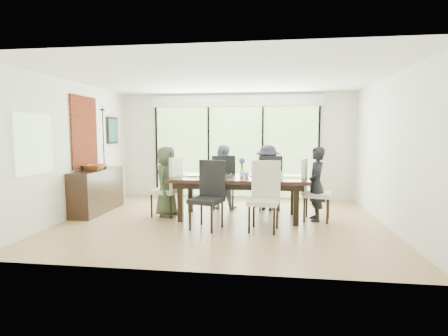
# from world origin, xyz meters

# --- Properties ---
(floor) EXTENTS (6.00, 5.00, 0.01)m
(floor) POSITION_xyz_m (0.00, 0.00, -0.01)
(floor) COLOR #95663B
(floor) RESTS_ON ground
(ceiling) EXTENTS (6.00, 5.00, 0.01)m
(ceiling) POSITION_xyz_m (0.00, 0.00, 2.71)
(ceiling) COLOR white
(ceiling) RESTS_ON wall_back
(wall_back) EXTENTS (6.00, 0.02, 2.70)m
(wall_back) POSITION_xyz_m (0.00, 2.51, 1.35)
(wall_back) COLOR silver
(wall_back) RESTS_ON floor
(wall_front) EXTENTS (6.00, 0.02, 2.70)m
(wall_front) POSITION_xyz_m (0.00, -2.51, 1.35)
(wall_front) COLOR beige
(wall_front) RESTS_ON floor
(wall_left) EXTENTS (0.02, 5.00, 2.70)m
(wall_left) POSITION_xyz_m (-3.01, 0.00, 1.35)
(wall_left) COLOR silver
(wall_left) RESTS_ON floor
(wall_right) EXTENTS (0.02, 5.00, 2.70)m
(wall_right) POSITION_xyz_m (3.01, 0.00, 1.35)
(wall_right) COLOR white
(wall_right) RESTS_ON floor
(glass_doors) EXTENTS (4.20, 0.02, 2.30)m
(glass_doors) POSITION_xyz_m (0.00, 2.47, 1.20)
(glass_doors) COLOR #598C3F
(glass_doors) RESTS_ON wall_back
(blinds_header) EXTENTS (4.40, 0.06, 0.28)m
(blinds_header) POSITION_xyz_m (0.00, 2.46, 2.50)
(blinds_header) COLOR white
(blinds_header) RESTS_ON wall_back
(mullion_a) EXTENTS (0.05, 0.04, 2.30)m
(mullion_a) POSITION_xyz_m (-2.10, 2.46, 1.20)
(mullion_a) COLOR black
(mullion_a) RESTS_ON wall_back
(mullion_b) EXTENTS (0.05, 0.04, 2.30)m
(mullion_b) POSITION_xyz_m (-0.70, 2.46, 1.20)
(mullion_b) COLOR black
(mullion_b) RESTS_ON wall_back
(mullion_c) EXTENTS (0.05, 0.04, 2.30)m
(mullion_c) POSITION_xyz_m (0.70, 2.46, 1.20)
(mullion_c) COLOR black
(mullion_c) RESTS_ON wall_back
(mullion_d) EXTENTS (0.05, 0.04, 2.30)m
(mullion_d) POSITION_xyz_m (2.10, 2.46, 1.20)
(mullion_d) COLOR black
(mullion_d) RESTS_ON wall_back
(side_window) EXTENTS (0.02, 0.90, 1.00)m
(side_window) POSITION_xyz_m (-2.97, -1.20, 1.50)
(side_window) COLOR #8CAD7F
(side_window) RESTS_ON wall_left
(deck) EXTENTS (6.00, 1.80, 0.10)m
(deck) POSITION_xyz_m (0.00, 3.40, -0.05)
(deck) COLOR #533823
(deck) RESTS_ON ground
(rail_top) EXTENTS (6.00, 0.08, 0.06)m
(rail_top) POSITION_xyz_m (0.00, 4.20, 0.55)
(rail_top) COLOR brown
(rail_top) RESTS_ON deck
(foliage_left) EXTENTS (3.20, 3.20, 3.20)m
(foliage_left) POSITION_xyz_m (-1.80, 5.20, 1.44)
(foliage_left) COLOR #14380F
(foliage_left) RESTS_ON ground
(foliage_mid) EXTENTS (4.00, 4.00, 4.00)m
(foliage_mid) POSITION_xyz_m (0.40, 5.80, 1.80)
(foliage_mid) COLOR #14380F
(foliage_mid) RESTS_ON ground
(foliage_right) EXTENTS (2.80, 2.80, 2.80)m
(foliage_right) POSITION_xyz_m (2.20, 5.00, 1.26)
(foliage_right) COLOR #14380F
(foliage_right) RESTS_ON ground
(foliage_far) EXTENTS (3.60, 3.60, 3.60)m
(foliage_far) POSITION_xyz_m (-0.60, 6.50, 1.62)
(foliage_far) COLOR #14380F
(foliage_far) RESTS_ON ground
(table_top) EXTENTS (2.65, 1.21, 0.07)m
(table_top) POSITION_xyz_m (0.30, 0.29, 0.79)
(table_top) COLOR black
(table_top) RESTS_ON floor
(table_apron) EXTENTS (2.43, 0.99, 0.11)m
(table_apron) POSITION_xyz_m (0.30, 0.29, 0.69)
(table_apron) COLOR black
(table_apron) RESTS_ON floor
(table_leg_fl) EXTENTS (0.10, 0.10, 0.76)m
(table_leg_fl) POSITION_xyz_m (-0.78, -0.14, 0.38)
(table_leg_fl) COLOR black
(table_leg_fl) RESTS_ON floor
(table_leg_fr) EXTENTS (0.10, 0.10, 0.76)m
(table_leg_fr) POSITION_xyz_m (1.38, -0.14, 0.38)
(table_leg_fr) COLOR black
(table_leg_fr) RESTS_ON floor
(table_leg_bl) EXTENTS (0.10, 0.10, 0.76)m
(table_leg_bl) POSITION_xyz_m (-0.78, 0.72, 0.38)
(table_leg_bl) COLOR black
(table_leg_bl) RESTS_ON floor
(table_leg_br) EXTENTS (0.10, 0.10, 0.76)m
(table_leg_br) POSITION_xyz_m (1.38, 0.72, 0.38)
(table_leg_br) COLOR black
(table_leg_br) RESTS_ON floor
(chair_left_end) EXTENTS (0.59, 0.59, 1.21)m
(chair_left_end) POSITION_xyz_m (-1.20, 0.29, 0.61)
(chair_left_end) COLOR silver
(chair_left_end) RESTS_ON floor
(chair_right_end) EXTENTS (0.60, 0.60, 1.21)m
(chair_right_end) POSITION_xyz_m (1.80, 0.29, 0.61)
(chair_right_end) COLOR white
(chair_right_end) RESTS_ON floor
(chair_far_left) EXTENTS (0.61, 0.61, 1.21)m
(chair_far_left) POSITION_xyz_m (-0.15, 1.14, 0.61)
(chair_far_left) COLOR black
(chair_far_left) RESTS_ON floor
(chair_far_right) EXTENTS (0.62, 0.62, 1.21)m
(chair_far_right) POSITION_xyz_m (0.85, 1.14, 0.61)
(chair_far_right) COLOR black
(chair_far_right) RESTS_ON floor
(chair_near_left) EXTENTS (0.63, 0.63, 1.21)m
(chair_near_left) POSITION_xyz_m (-0.20, -0.58, 0.61)
(chair_near_left) COLOR black
(chair_near_left) RESTS_ON floor
(chair_near_right) EXTENTS (0.57, 0.57, 1.21)m
(chair_near_right) POSITION_xyz_m (0.80, -0.58, 0.61)
(chair_near_right) COLOR beige
(chair_near_right) RESTS_ON floor
(person_left_end) EXTENTS (0.47, 0.69, 1.42)m
(person_left_end) POSITION_xyz_m (-1.18, 0.29, 0.71)
(person_left_end) COLOR #3C4B32
(person_left_end) RESTS_ON floor
(person_right_end) EXTENTS (0.47, 0.69, 1.42)m
(person_right_end) POSITION_xyz_m (1.78, 0.29, 0.71)
(person_right_end) COLOR black
(person_right_end) RESTS_ON floor
(person_far_left) EXTENTS (0.72, 0.51, 1.42)m
(person_far_left) POSITION_xyz_m (-0.15, 1.12, 0.71)
(person_far_left) COLOR #7895AE
(person_far_left) RESTS_ON floor
(person_far_right) EXTENTS (0.73, 0.53, 1.42)m
(person_far_right) POSITION_xyz_m (0.85, 1.12, 0.71)
(person_far_right) COLOR #272132
(person_far_right) RESTS_ON floor
(placemat_left) EXTENTS (0.49, 0.35, 0.01)m
(placemat_left) POSITION_xyz_m (-0.65, 0.29, 0.83)
(placemat_left) COLOR #72A139
(placemat_left) RESTS_ON table_top
(placemat_right) EXTENTS (0.49, 0.35, 0.01)m
(placemat_right) POSITION_xyz_m (1.25, 0.29, 0.83)
(placemat_right) COLOR #99C646
(placemat_right) RESTS_ON table_top
(placemat_far_l) EXTENTS (0.49, 0.35, 0.01)m
(placemat_far_l) POSITION_xyz_m (-0.15, 0.69, 0.83)
(placemat_far_l) COLOR #84AB3D
(placemat_far_l) RESTS_ON table_top
(placemat_far_r) EXTENTS (0.49, 0.35, 0.01)m
(placemat_far_r) POSITION_xyz_m (0.85, 0.69, 0.83)
(placemat_far_r) COLOR #7FB13F
(placemat_far_r) RESTS_ON table_top
(placemat_paper) EXTENTS (0.49, 0.35, 0.01)m
(placemat_paper) POSITION_xyz_m (-0.25, -0.01, 0.83)
(placemat_paper) COLOR white
(placemat_paper) RESTS_ON table_top
(tablet_far_l) EXTENTS (0.29, 0.20, 0.01)m
(tablet_far_l) POSITION_xyz_m (-0.05, 0.64, 0.84)
(tablet_far_l) COLOR black
(tablet_far_l) RESTS_ON table_top
(tablet_far_r) EXTENTS (0.26, 0.19, 0.01)m
(tablet_far_r) POSITION_xyz_m (0.80, 0.64, 0.84)
(tablet_far_r) COLOR black
(tablet_far_r) RESTS_ON table_top
(papers) EXTENTS (0.33, 0.24, 0.00)m
(papers) POSITION_xyz_m (1.00, 0.24, 0.83)
(papers) COLOR white
(papers) RESTS_ON table_top
(platter_base) EXTENTS (0.29, 0.29, 0.03)m
(platter_base) POSITION_xyz_m (-0.25, -0.01, 0.85)
(platter_base) COLOR white
(platter_base) RESTS_ON table_top
(platter_snacks) EXTENTS (0.22, 0.22, 0.02)m
(platter_snacks) POSITION_xyz_m (-0.25, -0.01, 0.87)
(platter_snacks) COLOR orange
(platter_snacks) RESTS_ON table_top
(vase) EXTENTS (0.09, 0.09, 0.13)m
(vase) POSITION_xyz_m (0.35, 0.34, 0.89)
(vase) COLOR silver
(vase) RESTS_ON table_top
(hyacinth_stems) EXTENTS (0.04, 0.04, 0.18)m
(hyacinth_stems) POSITION_xyz_m (0.35, 0.34, 1.03)
(hyacinth_stems) COLOR #337226
(hyacinth_stems) RESTS_ON table_top
(hyacinth_blooms) EXTENTS (0.12, 0.12, 0.12)m
(hyacinth_blooms) POSITION_xyz_m (0.35, 0.34, 1.14)
(hyacinth_blooms) COLOR #5549B6
(hyacinth_blooms) RESTS_ON table_top
(laptop) EXTENTS (0.43, 0.38, 0.03)m
(laptop) POSITION_xyz_m (-0.55, 0.19, 0.84)
(laptop) COLOR silver
(laptop) RESTS_ON table_top
(cup_a) EXTENTS (0.19, 0.19, 0.11)m
(cup_a) POSITION_xyz_m (-0.40, 0.44, 0.88)
(cup_a) COLOR white
(cup_a) RESTS_ON table_top
(cup_b) EXTENTS (0.15, 0.15, 0.10)m
(cup_b) POSITION_xyz_m (0.45, 0.19, 0.88)
(cup_b) COLOR white
(cup_b) RESTS_ON table_top
(cup_c) EXTENTS (0.18, 0.18, 0.11)m
(cup_c) POSITION_xyz_m (1.10, 0.39, 0.88)
(cup_c) COLOR white
(cup_c) RESTS_ON table_top
(book) EXTENTS (0.28, 0.30, 0.02)m
(book) POSITION_xyz_m (0.55, 0.34, 0.84)
(book) COLOR white
(book) RESTS_ON table_top
(sideboard) EXTENTS (0.45, 1.62, 0.91)m
(sideboard) POSITION_xyz_m (-2.76, 0.45, 0.45)
(sideboard) COLOR black
(sideboard) RESTS_ON floor
(bowl) EXTENTS (0.48, 0.48, 0.12)m
(bowl) POSITION_xyz_m (-2.76, 0.35, 0.97)
(bowl) COLOR #9A4E21
(bowl) RESTS_ON sideboard
(candlestick_base) EXTENTS (0.10, 0.10, 0.04)m
(candlestick_base) POSITION_xyz_m (-2.76, 0.80, 0.93)
(candlestick_base) COLOR black
(candlestick_base) RESTS_ON sideboard
(candlestick_shaft) EXTENTS (0.02, 0.02, 1.26)m
(candlestick_shaft) POSITION_xyz_m (-2.76, 0.80, 1.57)
(candlestick_shaft) COLOR black
(candlestick_shaft) RESTS_ON sideboard
(candlestick_pan) EXTENTS (0.10, 0.10, 0.03)m
(candlestick_pan) POSITION_xyz_m (-2.76, 0.80, 2.19)
(candlestick_pan) COLOR black
(candlestick_pan) RESTS_ON sideboard
(candle) EXTENTS (0.04, 0.04, 0.10)m
(candle) POSITION_xyz_m (-2.76, 0.80, 2.25)
(candle) COLOR silver
(candle) RESTS_ON sideboard
(tapestry) EXTENTS (0.02, 1.00, 1.50)m
(tapestry) POSITION_xyz_m (-2.97, 0.40, 1.70)
(tapestry) COLOR maroon
(tapestry) RESTS_ON wall_left
(art_frame) EXTENTS (0.03, 0.55, 0.65)m
(art_frame) POSITION_xyz_m (-2.97, 1.70, 1.75)
(art_frame) COLOR black
(art_frame) RESTS_ON wall_left
(art_canvas) EXTENTS (0.01, 0.45, 0.55)m
(art_canvas) POSITION_xyz_m (-2.95, 1.70, 1.75)
(art_canvas) COLOR #184C4F
(art_canvas) RESTS_ON wall_left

